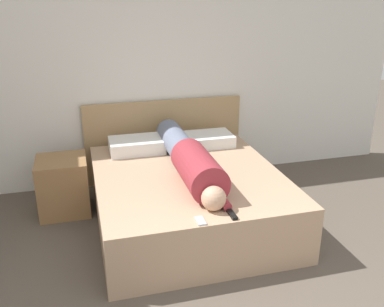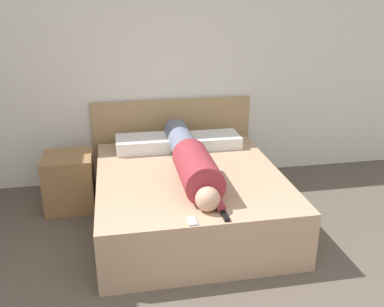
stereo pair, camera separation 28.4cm
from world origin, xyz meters
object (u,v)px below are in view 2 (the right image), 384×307
Objects in this scene: bed at (189,198)px; nightstand at (69,181)px; pillow_second at (214,140)px; cell_phone at (192,221)px; pillow_near_headboard at (143,144)px; tv_remote at (225,216)px; person_lying at (191,159)px.

nightstand reaches higher than bed.
pillow_second is 1.68m from cell_phone.
pillow_near_headboard reaches higher than tv_remote.
tv_remote is at bearing 4.43° from cell_phone.
pillow_near_headboard is 3.75× the size of tv_remote.
nightstand is 3.77× the size of tv_remote.
pillow_near_headboard is (-0.38, 0.70, 0.33)m from bed.
nightstand is at bearing -168.18° from pillow_near_headboard.
tv_remote is (0.49, -1.57, -0.06)m from pillow_near_headboard.
tv_remote is at bearing -82.31° from bed.
person_lying is at bearing 96.99° from tv_remote.
pillow_second is at bearing -0.00° from pillow_near_headboard.
bed is 0.92m from tv_remote.
nightstand is 0.85m from pillow_near_headboard.
person_lying is 11.68× the size of tv_remote.
bed is at bearing -25.10° from nightstand.
bed is 0.86m from pillow_near_headboard.
bed is 14.86× the size of cell_phone.
nightstand is at bearing 154.90° from bed.
pillow_near_headboard is 0.78m from pillow_second.
bed is 1.10× the size of person_lying.
cell_phone is (1.01, -1.43, 0.24)m from nightstand.
pillow_second is (1.56, 0.16, 0.29)m from nightstand.
pillow_near_headboard is 1.05× the size of pillow_second.
cell_phone is at bearing -99.72° from person_lying.
pillow_near_headboard is at bearing 107.48° from tv_remote.
nightstand is 1.34m from person_lying.
bed is at bearing 97.69° from tv_remote.
person_lying is at bearing -61.43° from pillow_near_headboard.
bed is at bearing -61.75° from pillow_near_headboard.
pillow_near_headboard is at bearing 11.82° from nightstand.
tv_remote reaches higher than bed.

